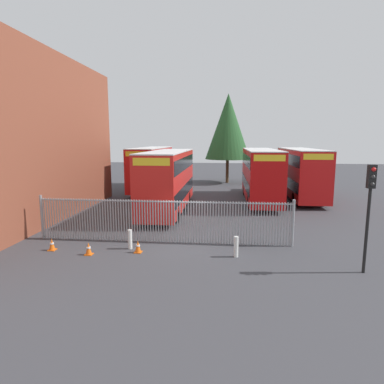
% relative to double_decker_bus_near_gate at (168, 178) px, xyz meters
% --- Properties ---
extents(ground_plane, '(100.00, 100.00, 0.00)m').
position_rel_double_decker_bus_near_gate_xyz_m(ground_plane, '(2.10, 0.58, -2.42)').
color(ground_plane, '#3D3D42').
extents(palisade_fence, '(13.15, 0.14, 2.35)m').
position_rel_double_decker_bus_near_gate_xyz_m(palisade_fence, '(1.00, -7.42, -1.24)').
color(palisade_fence, gray).
rests_on(palisade_fence, ground).
extents(double_decker_bus_near_gate, '(2.54, 10.81, 4.42)m').
position_rel_double_decker_bus_near_gate_xyz_m(double_decker_bus_near_gate, '(0.00, 0.00, 0.00)').
color(double_decker_bus_near_gate, red).
rests_on(double_decker_bus_near_gate, ground).
extents(double_decker_bus_behind_fence_left, '(2.54, 10.81, 4.42)m').
position_rel_double_decker_bus_near_gate_xyz_m(double_decker_bus_behind_fence_left, '(7.12, 4.59, 0.00)').
color(double_decker_bus_behind_fence_left, '#B70C0C').
rests_on(double_decker_bus_behind_fence_left, ground).
extents(double_decker_bus_behind_fence_right, '(2.54, 10.81, 4.42)m').
position_rel_double_decker_bus_near_gate_xyz_m(double_decker_bus_behind_fence_right, '(10.86, 6.56, 0.00)').
color(double_decker_bus_behind_fence_right, red).
rests_on(double_decker_bus_behind_fence_right, ground).
extents(double_decker_bus_far_back, '(2.54, 10.81, 4.42)m').
position_rel_double_decker_bus_near_gate_xyz_m(double_decker_bus_far_back, '(-3.46, 9.79, 0.00)').
color(double_decker_bus_far_back, red).
rests_on(double_decker_bus_far_back, ground).
extents(bollard_near_left, '(0.20, 0.20, 0.95)m').
position_rel_double_decker_bus_near_gate_xyz_m(bollard_near_left, '(-0.37, -8.63, -1.95)').
color(bollard_near_left, silver).
rests_on(bollard_near_left, ground).
extents(bollard_center_front, '(0.20, 0.20, 0.95)m').
position_rel_double_decker_bus_near_gate_xyz_m(bollard_center_front, '(4.69, -9.22, -1.95)').
color(bollard_center_front, silver).
rests_on(bollard_center_front, ground).
extents(traffic_cone_by_gate, '(0.34, 0.34, 0.59)m').
position_rel_double_decker_bus_near_gate_xyz_m(traffic_cone_by_gate, '(-2.03, -9.63, -2.13)').
color(traffic_cone_by_gate, orange).
rests_on(traffic_cone_by_gate, ground).
extents(traffic_cone_mid_forecourt, '(0.34, 0.34, 0.59)m').
position_rel_double_decker_bus_near_gate_xyz_m(traffic_cone_mid_forecourt, '(0.15, -9.11, -2.13)').
color(traffic_cone_mid_forecourt, orange).
rests_on(traffic_cone_mid_forecourt, ground).
extents(traffic_cone_near_kerb, '(0.34, 0.34, 0.59)m').
position_rel_double_decker_bus_near_gate_xyz_m(traffic_cone_near_kerb, '(-4.03, -9.21, -2.13)').
color(traffic_cone_near_kerb, orange).
rests_on(traffic_cone_near_kerb, ground).
extents(traffic_light_kerbside, '(0.28, 0.33, 4.30)m').
position_rel_double_decker_bus_near_gate_xyz_m(traffic_light_kerbside, '(9.69, -10.49, 0.56)').
color(traffic_light_kerbside, black).
rests_on(traffic_light_kerbside, ground).
extents(tree_tall_back, '(5.38, 5.38, 10.59)m').
position_rel_double_decker_bus_near_gate_xyz_m(tree_tall_back, '(4.37, 16.51, 4.31)').
color(tree_tall_back, '#4C3823').
rests_on(tree_tall_back, ground).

